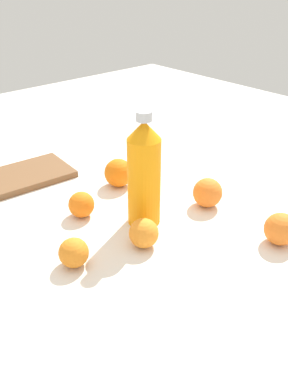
{
  "coord_description": "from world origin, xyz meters",
  "views": [
    {
      "loc": [
        0.53,
        0.66,
        0.54
      ],
      "look_at": [
        -0.02,
        0.05,
        0.08
      ],
      "focal_mm": 38.55,
      "sensor_mm": 36.0,
      "label": 1
    }
  ],
  "objects": [
    {
      "name": "orange_0",
      "position": [
        0.04,
        0.12,
        0.03
      ],
      "size": [
        0.06,
        0.06,
        0.06
      ],
      "primitive_type": "sphere",
      "color": "orange",
      "rests_on": "ground_plane"
    },
    {
      "name": "cutting_board",
      "position": [
        0.1,
        -0.34,
        0.01
      ],
      "size": [
        0.3,
        0.19,
        0.02
      ],
      "primitive_type": "cube",
      "rotation": [
        0.0,
        0.0,
        -0.08
      ],
      "color": "brown",
      "rests_on": "ground_plane"
    },
    {
      "name": "orange_1",
      "position": [
        -0.09,
        -0.13,
        0.04
      ],
      "size": [
        0.08,
        0.08,
        0.08
      ],
      "primitive_type": "sphere",
      "color": "orange",
      "rests_on": "ground_plane"
    },
    {
      "name": "orange_3",
      "position": [
        0.08,
        -0.07,
        0.03
      ],
      "size": [
        0.06,
        0.06,
        0.06
      ],
      "primitive_type": "sphere",
      "color": "orange",
      "rests_on": "ground_plane"
    },
    {
      "name": "orange_5",
      "position": [
        0.19,
        0.08,
        0.03
      ],
      "size": [
        0.06,
        0.06,
        0.06
      ],
      "primitive_type": "sphere",
      "color": "orange",
      "rests_on": "ground_plane"
    },
    {
      "name": "orange_4",
      "position": [
        -0.19,
        0.1,
        0.04
      ],
      "size": [
        0.07,
        0.07,
        0.07
      ],
      "primitive_type": "sphere",
      "color": "orange",
      "rests_on": "ground_plane"
    },
    {
      "name": "ground_plane",
      "position": [
        0.0,
        0.0,
        0.0
      ],
      "size": [
        2.4,
        2.4,
        0.0
      ],
      "primitive_type": "plane",
      "color": "silver"
    },
    {
      "name": "orange_2",
      "position": [
        -0.19,
        0.31,
        0.04
      ],
      "size": [
        0.07,
        0.07,
        0.07
      ],
      "primitive_type": "sphere",
      "color": "orange",
      "rests_on": "ground_plane"
    },
    {
      "name": "water_bottle",
      "position": [
        -0.02,
        0.05,
        0.13
      ],
      "size": [
        0.08,
        0.08,
        0.27
      ],
      "rotation": [
        0.0,
        0.0,
        2.28
      ],
      "color": "orange",
      "rests_on": "ground_plane"
    }
  ]
}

